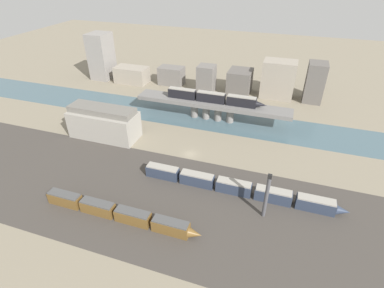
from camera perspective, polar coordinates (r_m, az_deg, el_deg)
The scene contains 16 objects.
ground_plane at distance 102.43m, azimuth -0.30°, elevation -1.93°, with size 400.00×400.00×0.00m, color gray.
railbed_yard at distance 84.98m, azimuth -5.62°, elevation -10.57°, with size 280.00×42.00×0.01m, color #423D38.
river_water at distance 124.96m, azimuth 3.77°, elevation 4.77°, with size 320.00×20.29×0.01m, color #47606B.
bridge at distance 122.27m, azimuth 3.87°, elevation 7.30°, with size 62.93×8.09×7.70m.
train_on_bridge at distance 120.69m, azimuth 4.17°, elevation 8.81°, with size 40.05×2.62×4.06m.
train_yard_near at distance 80.73m, azimuth -13.72°, elevation -12.65°, with size 43.41×2.90×3.62m.
train_yard_mid at distance 86.56m, azimuth 8.77°, elevation -8.25°, with size 57.40×3.00×3.80m.
warehouse_building at distance 114.59m, azimuth -16.41°, elevation 3.93°, with size 25.06×10.49×11.91m.
signal_tower at distance 78.09m, azimuth 13.98°, elevation -9.66°, with size 1.00×0.97×13.52m.
city_block_far_left at distance 173.70m, azimuth -16.87°, elevation 15.71°, with size 10.25×11.71×23.82m, color gray.
city_block_left at distance 165.41m, azimuth -11.40°, elevation 12.79°, with size 17.07×9.41×8.24m, color gray.
city_block_center at distance 160.27m, azimuth -3.94°, elevation 12.87°, with size 12.65×8.01×9.08m, color slate.
city_block_right at distance 149.01m, azimuth 2.74°, elevation 12.25°, with size 8.06×8.13×13.31m, color slate.
city_block_far_right at distance 150.61m, azimuth 9.06°, elevation 11.68°, with size 10.91×12.58×11.15m, color #605B56.
city_block_tall at distance 148.28m, azimuth 16.09°, elevation 11.75°, with size 14.92×10.28×17.27m, color gray.
city_block_low at distance 149.01m, azimuth 22.36°, elevation 10.81°, with size 8.10×10.02×17.85m, color #605B56.
Camera 1 is at (27.54, -80.12, 57.57)m, focal length 28.00 mm.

